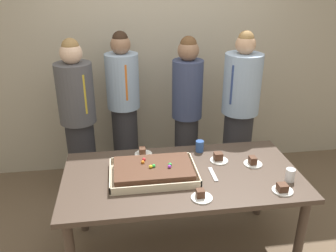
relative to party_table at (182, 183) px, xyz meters
name	(u,v)px	position (x,y,z in m)	size (l,w,h in m)	color
ground_plane	(181,250)	(0.00, 0.00, -0.68)	(12.00, 12.00, 0.00)	brown
interior_back_panel	(157,41)	(0.00, 1.60, 0.82)	(8.00, 0.12, 3.00)	#B2A893
party_table	(182,183)	(0.00, 0.00, 0.00)	(1.84, 0.94, 0.76)	#47382D
sheet_cake	(153,171)	(-0.22, 0.01, 0.13)	(0.66, 0.45, 0.11)	beige
plated_slice_near_left	(219,158)	(0.34, 0.16, 0.11)	(0.15, 0.15, 0.07)	white
plated_slice_near_right	(201,196)	(0.07, -0.33, 0.10)	(0.15, 0.15, 0.07)	white
plated_slice_far_left	(143,153)	(-0.28, 0.36, 0.11)	(0.15, 0.15, 0.07)	white
plated_slice_far_right	(253,162)	(0.60, 0.06, 0.11)	(0.15, 0.15, 0.07)	white
plated_slice_center_front	(282,189)	(0.67, -0.33, 0.11)	(0.15, 0.15, 0.06)	white
drink_cup_nearest	(290,175)	(0.78, -0.21, 0.14)	(0.07, 0.07, 0.10)	white
drink_cup_middle	(200,146)	(0.22, 0.35, 0.14)	(0.07, 0.07, 0.10)	#2D5199
cake_server_utensil	(213,174)	(0.24, -0.04, 0.09)	(0.03, 0.20, 0.01)	silver
person_serving_front	(187,112)	(0.24, 1.04, 0.19)	(0.31, 0.31, 1.65)	#28282D
person_green_shirt_behind	(239,114)	(0.74, 0.86, 0.20)	(0.37, 0.37, 1.71)	#28282D
person_striped_tie_right	(124,109)	(-0.41, 1.18, 0.20)	(0.34, 0.34, 1.69)	#28282D
person_far_right_suit	(79,120)	(-0.87, 1.00, 0.18)	(0.35, 0.35, 1.66)	#28282D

